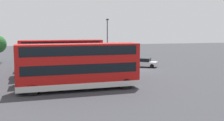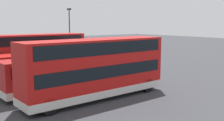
% 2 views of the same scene
% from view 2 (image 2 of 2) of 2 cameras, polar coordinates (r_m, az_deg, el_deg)
% --- Properties ---
extents(ground_plane, '(140.00, 140.00, 0.00)m').
position_cam_2_polar(ground_plane, '(35.44, 1.22, -1.27)').
color(ground_plane, '#38383D').
extents(bus_double_decker_near_end, '(2.87, 11.88, 4.55)m').
position_cam_2_polar(bus_double_decker_near_end, '(20.28, -3.32, -1.38)').
color(bus_double_decker_near_end, '#B71411').
rests_on(bus_double_decker_near_end, ground).
extents(bus_single_deck_second, '(2.81, 10.59, 2.95)m').
position_cam_2_polar(bus_single_deck_second, '(23.00, -10.10, -2.45)').
color(bus_single_deck_second, '#A51919').
rests_on(bus_single_deck_second, ground).
extents(bus_single_deck_third, '(2.78, 11.17, 2.95)m').
position_cam_2_polar(bus_single_deck_third, '(26.30, -13.82, -1.23)').
color(bus_single_deck_third, '#B71411').
rests_on(bus_single_deck_third, ground).
extents(bus_double_decker_fourth, '(2.72, 10.95, 4.55)m').
position_cam_2_polar(bus_double_decker_fourth, '(29.07, -16.26, 1.20)').
color(bus_double_decker_fourth, '#A51919').
rests_on(bus_double_decker_fourth, ground).
extents(bus_single_deck_fifth, '(2.65, 11.32, 2.95)m').
position_cam_2_polar(bus_single_deck_fifth, '(32.50, -18.63, 0.33)').
color(bus_single_deck_fifth, '#B71411').
rests_on(bus_single_deck_fifth, ground).
extents(bus_single_deck_sixth, '(2.70, 11.57, 2.95)m').
position_cam_2_polar(bus_single_deck_sixth, '(36.01, -20.52, 0.97)').
color(bus_single_deck_sixth, '#B71411').
rests_on(bus_single_deck_sixth, ground).
extents(bus_single_deck_seventh, '(2.64, 10.23, 2.95)m').
position_cam_2_polar(bus_single_deck_seventh, '(39.62, -21.12, 1.55)').
color(bus_single_deck_seventh, '#B71411').
rests_on(bus_single_deck_seventh, ground).
extents(car_hatchback_silver, '(4.68, 2.67, 1.43)m').
position_cam_2_polar(car_hatchback_silver, '(46.19, -7.05, 1.76)').
color(car_hatchback_silver, silver).
rests_on(car_hatchback_silver, ground).
extents(car_small_green, '(3.97, 4.58, 1.43)m').
position_cam_2_polar(car_small_green, '(38.82, 0.25, 0.60)').
color(car_small_green, silver).
rests_on(car_small_green, ground).
extents(lamp_post_tall, '(0.70, 0.30, 7.72)m').
position_cam_2_polar(lamp_post_tall, '(39.09, -8.99, 6.20)').
color(lamp_post_tall, '#38383D').
rests_on(lamp_post_tall, ground).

